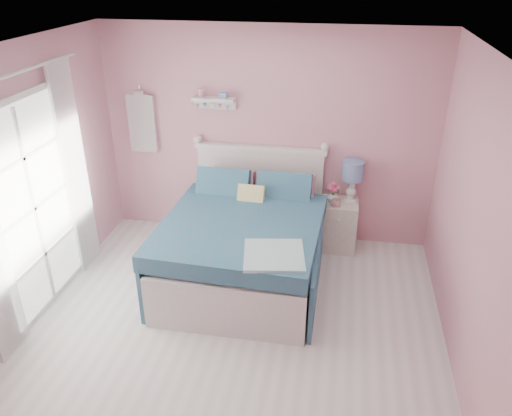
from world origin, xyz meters
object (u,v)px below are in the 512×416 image
(vase, at_px, (333,196))
(teacup, at_px, (336,203))
(table_lamp, at_px, (353,173))
(bed, at_px, (245,244))
(nightstand, at_px, (338,225))

(vase, relative_size, teacup, 1.34)
(table_lamp, xyz_separation_m, teacup, (-0.17, -0.19, -0.31))
(teacup, bearing_deg, vase, 110.57)
(bed, relative_size, nightstand, 3.38)
(bed, height_order, vase, bed)
(nightstand, distance_m, table_lamp, 0.67)
(bed, relative_size, teacup, 18.97)
(vase, distance_m, teacup, 0.12)
(table_lamp, relative_size, teacup, 4.53)
(nightstand, bearing_deg, table_lamp, 33.47)
(nightstand, xyz_separation_m, table_lamp, (0.11, 0.07, 0.66))
(table_lamp, bearing_deg, bed, -141.78)
(nightstand, xyz_separation_m, teacup, (-0.05, -0.12, 0.35))
(nightstand, height_order, vase, vase)
(bed, bearing_deg, vase, 43.63)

